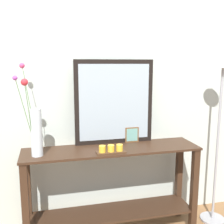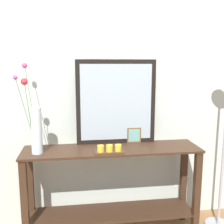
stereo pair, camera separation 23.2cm
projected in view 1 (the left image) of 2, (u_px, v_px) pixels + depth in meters
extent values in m
cube|color=beige|center=(104.00, 86.00, 2.58)|extent=(6.40, 0.08, 2.70)
cube|color=#382316|center=(112.00, 149.00, 2.38)|extent=(1.55, 0.38, 0.02)
cube|color=#382316|center=(112.00, 212.00, 2.49)|extent=(1.49, 0.34, 0.02)
cube|color=#382316|center=(26.00, 212.00, 2.14)|extent=(0.06, 0.06, 0.81)
cube|color=#382316|center=(194.00, 192.00, 2.48)|extent=(0.06, 0.06, 0.81)
cube|color=#382316|center=(28.00, 195.00, 2.42)|extent=(0.06, 0.06, 0.81)
cube|color=#382316|center=(179.00, 178.00, 2.77)|extent=(0.06, 0.06, 0.81)
cube|color=black|center=(114.00, 102.00, 2.47)|extent=(0.73, 0.03, 0.77)
cube|color=#9EADB7|center=(115.00, 102.00, 2.46)|extent=(0.65, 0.00, 0.69)
cylinder|color=silver|center=(36.00, 133.00, 2.15)|extent=(0.09, 0.09, 0.38)
cylinder|color=#4C753D|center=(30.00, 119.00, 2.09)|extent=(0.05, 0.04, 0.58)
sphere|color=red|center=(24.00, 82.00, 2.02)|extent=(0.05, 0.05, 0.05)
cylinder|color=#4C753D|center=(27.00, 117.00, 2.09)|extent=(0.13, 0.06, 0.61)
sphere|color=#B24CB7|center=(15.00, 78.00, 1.99)|extent=(0.04, 0.04, 0.04)
cylinder|color=#4C753D|center=(31.00, 109.00, 2.19)|extent=(0.11, 0.15, 0.70)
sphere|color=#EA4275|center=(22.00, 66.00, 2.19)|extent=(0.04, 0.04, 0.04)
cube|color=#472D1C|center=(111.00, 152.00, 2.25)|extent=(0.24, 0.09, 0.01)
cylinder|color=gold|center=(102.00, 149.00, 2.23)|extent=(0.06, 0.06, 0.05)
cylinder|color=gold|center=(111.00, 148.00, 2.25)|extent=(0.06, 0.06, 0.05)
cylinder|color=gold|center=(120.00, 148.00, 2.27)|extent=(0.06, 0.06, 0.05)
cube|color=brown|center=(132.00, 135.00, 2.55)|extent=(0.13, 0.01, 0.14)
cube|color=#69A095|center=(132.00, 135.00, 2.55)|extent=(0.11, 0.00, 0.12)
cylinder|color=#9E9EA3|center=(212.00, 219.00, 2.74)|extent=(0.24, 0.24, 0.02)
cylinder|color=#9E9EA3|center=(217.00, 147.00, 2.61)|extent=(0.02, 0.02, 1.50)
cone|color=beige|center=(223.00, 62.00, 2.47)|extent=(0.18, 0.18, 0.10)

